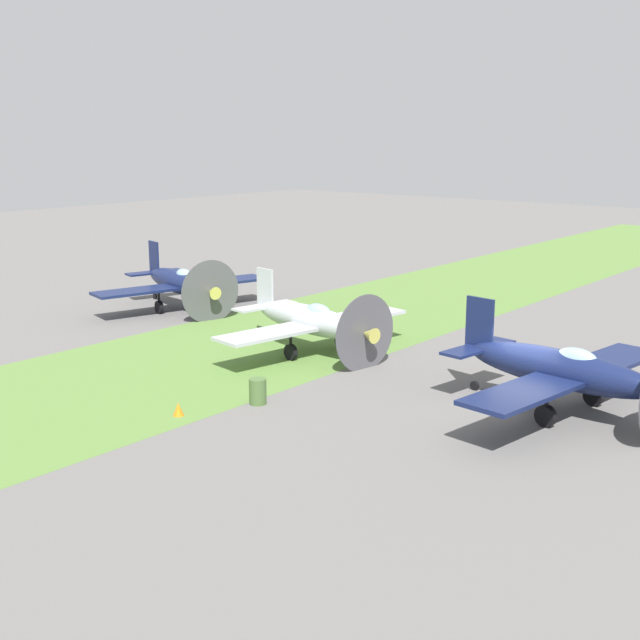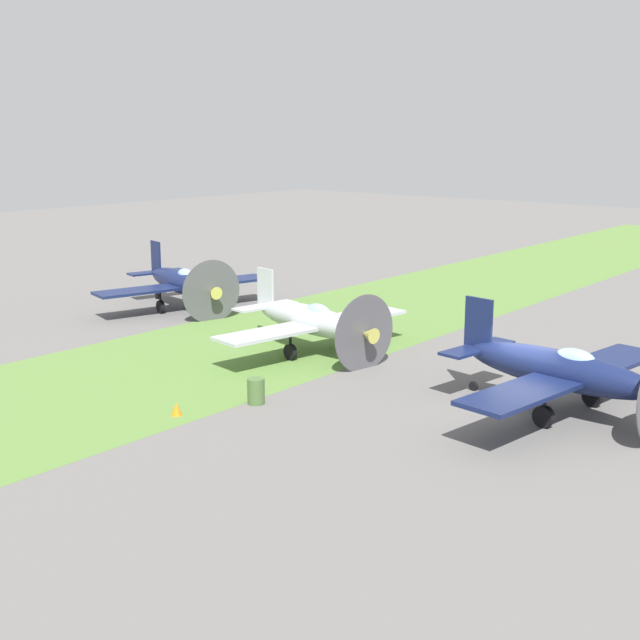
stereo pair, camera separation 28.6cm
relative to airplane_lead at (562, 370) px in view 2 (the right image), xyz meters
name	(u,v)px [view 2 (the right image)]	position (x,y,z in m)	size (l,w,h in m)	color
ground_plane	(517,404)	(-0.02, -1.53, -1.51)	(160.00, 160.00, 0.00)	#605E5B
grass_verge	(253,345)	(-0.02, -14.26, -1.50)	(120.00, 11.00, 0.01)	#567A38
airplane_lead	(562,370)	(0.00, 0.00, 0.00)	(10.15, 8.06, 3.60)	#141E47
airplane_wingman	(311,320)	(-0.69, -11.43, -0.09)	(9.56, 7.61, 3.38)	#B2B7BC
airplane_trail	(182,282)	(-3.12, -22.52, -0.07)	(9.66, 7.75, 3.43)	#141E47
fuel_drum	(256,391)	(5.73, -8.45, -1.06)	(0.60, 0.60, 0.90)	#476633
runway_marker_cone	(176,409)	(8.28, -9.63, -1.29)	(0.36, 0.36, 0.44)	orange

